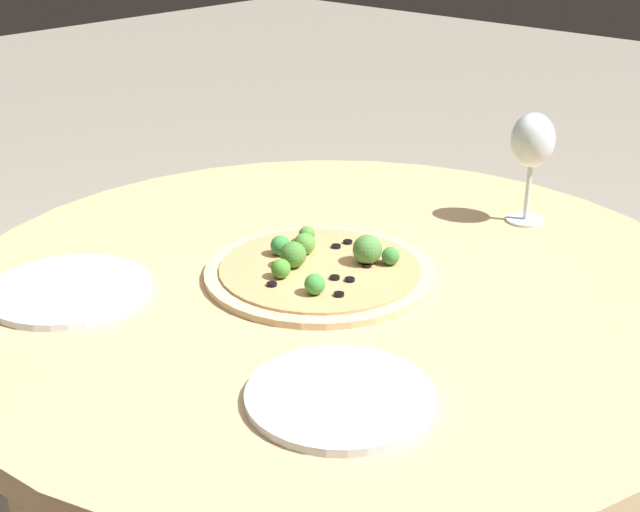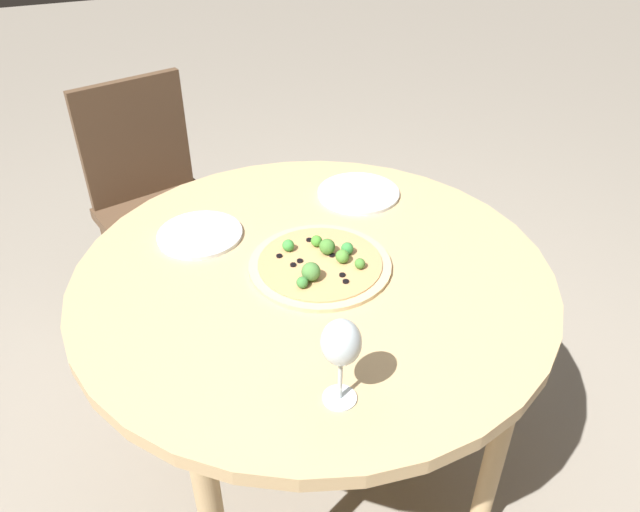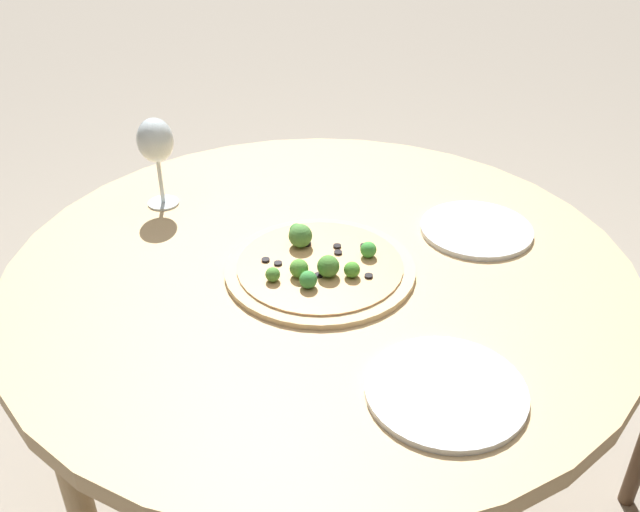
{
  "view_description": "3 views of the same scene",
  "coord_description": "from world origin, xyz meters",
  "px_view_note": "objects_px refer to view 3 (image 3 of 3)",
  "views": [
    {
      "loc": [
        0.74,
        -0.84,
        1.26
      ],
      "look_at": [
        -0.02,
        -0.01,
        0.76
      ],
      "focal_mm": 50.0,
      "sensor_mm": 36.0,
      "label": 1
    },
    {
      "loc": [
        0.38,
        1.05,
        1.57
      ],
      "look_at": [
        -0.02,
        -0.01,
        0.76
      ],
      "focal_mm": 35.0,
      "sensor_mm": 36.0,
      "label": 2
    },
    {
      "loc": [
        -0.95,
        -0.38,
        1.41
      ],
      "look_at": [
        -0.02,
        -0.01,
        0.76
      ],
      "focal_mm": 40.0,
      "sensor_mm": 36.0,
      "label": 3
    }
  ],
  "objects_px": {
    "pizza": "(319,266)",
    "plate_far": "(446,391)",
    "wine_glass": "(156,143)",
    "plate_near": "(476,229)"
  },
  "relations": [
    {
      "from": "pizza",
      "to": "plate_far",
      "type": "bearing_deg",
      "value": -128.09
    },
    {
      "from": "pizza",
      "to": "wine_glass",
      "type": "bearing_deg",
      "value": 74.32
    },
    {
      "from": "pizza",
      "to": "plate_near",
      "type": "relative_size",
      "value": 1.57
    },
    {
      "from": "pizza",
      "to": "plate_near",
      "type": "xyz_separation_m",
      "value": [
        0.23,
        -0.22,
        -0.01
      ]
    },
    {
      "from": "plate_near",
      "to": "plate_far",
      "type": "relative_size",
      "value": 0.94
    },
    {
      "from": "wine_glass",
      "to": "plate_near",
      "type": "relative_size",
      "value": 0.87
    },
    {
      "from": "plate_far",
      "to": "plate_near",
      "type": "bearing_deg",
      "value": 6.27
    },
    {
      "from": "plate_near",
      "to": "plate_far",
      "type": "distance_m",
      "value": 0.44
    },
    {
      "from": "pizza",
      "to": "plate_far",
      "type": "height_order",
      "value": "pizza"
    },
    {
      "from": "pizza",
      "to": "plate_near",
      "type": "height_order",
      "value": "pizza"
    }
  ]
}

